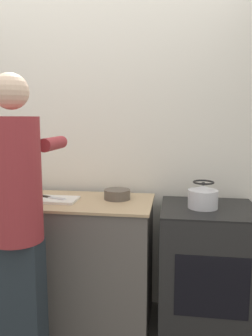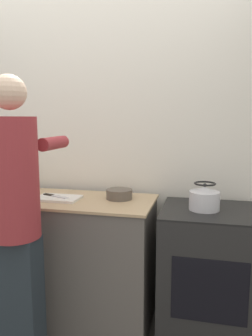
{
  "view_description": "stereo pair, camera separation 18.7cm",
  "coord_description": "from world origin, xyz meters",
  "px_view_note": "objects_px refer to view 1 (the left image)",
  "views": [
    {
      "loc": [
        0.61,
        -1.9,
        1.5
      ],
      "look_at": [
        0.31,
        0.19,
        1.18
      ],
      "focal_mm": 35.0,
      "sensor_mm": 36.0,
      "label": 1
    },
    {
      "loc": [
        0.8,
        -1.86,
        1.5
      ],
      "look_at": [
        0.31,
        0.19,
        1.18
      ],
      "focal_mm": 35.0,
      "sensor_mm": 36.0,
      "label": 2
    }
  ],
  "objects_px": {
    "kettle": "(203,197)",
    "oven": "(207,272)",
    "cutting_board": "(55,200)",
    "person": "(18,217)",
    "canister_jar": "(2,183)",
    "knife": "(52,197)"
  },
  "relations": [
    {
      "from": "kettle",
      "to": "oven",
      "type": "bearing_deg",
      "value": 17.31
    },
    {
      "from": "oven",
      "to": "cutting_board",
      "type": "bearing_deg",
      "value": -176.85
    },
    {
      "from": "person",
      "to": "canister_jar",
      "type": "height_order",
      "value": "person"
    },
    {
      "from": "oven",
      "to": "kettle",
      "type": "distance_m",
      "value": 0.53
    },
    {
      "from": "kettle",
      "to": "canister_jar",
      "type": "distance_m",
      "value": 1.53
    },
    {
      "from": "cutting_board",
      "to": "knife",
      "type": "bearing_deg",
      "value": 153.15
    },
    {
      "from": "kettle",
      "to": "canister_jar",
      "type": "xyz_separation_m",
      "value": [
        -1.52,
        0.17,
        0.02
      ]
    },
    {
      "from": "oven",
      "to": "knife",
      "type": "height_order",
      "value": "knife"
    },
    {
      "from": "oven",
      "to": "canister_jar",
      "type": "distance_m",
      "value": 1.66
    },
    {
      "from": "cutting_board",
      "to": "person",
      "type": "bearing_deg",
      "value": -95.19
    },
    {
      "from": "kettle",
      "to": "person",
      "type": "bearing_deg",
      "value": -154.13
    },
    {
      "from": "oven",
      "to": "kettle",
      "type": "bearing_deg",
      "value": -162.69
    },
    {
      "from": "oven",
      "to": "cutting_board",
      "type": "xyz_separation_m",
      "value": [
        -1.06,
        -0.06,
        0.49
      ]
    },
    {
      "from": "cutting_board",
      "to": "canister_jar",
      "type": "bearing_deg",
      "value": 157.4
    },
    {
      "from": "oven",
      "to": "canister_jar",
      "type": "bearing_deg",
      "value": 174.45
    },
    {
      "from": "oven",
      "to": "kettle",
      "type": "height_order",
      "value": "kettle"
    },
    {
      "from": "oven",
      "to": "knife",
      "type": "relative_size",
      "value": 4.09
    },
    {
      "from": "knife",
      "to": "kettle",
      "type": "xyz_separation_m",
      "value": [
        1.04,
        0.03,
        0.03
      ]
    },
    {
      "from": "kettle",
      "to": "cutting_board",
      "type": "bearing_deg",
      "value": -177.49
    },
    {
      "from": "knife",
      "to": "canister_jar",
      "type": "xyz_separation_m",
      "value": [
        -0.47,
        0.19,
        0.05
      ]
    },
    {
      "from": "oven",
      "to": "knife",
      "type": "bearing_deg",
      "value": -177.73
    },
    {
      "from": "oven",
      "to": "cutting_board",
      "type": "relative_size",
      "value": 2.96
    }
  ]
}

